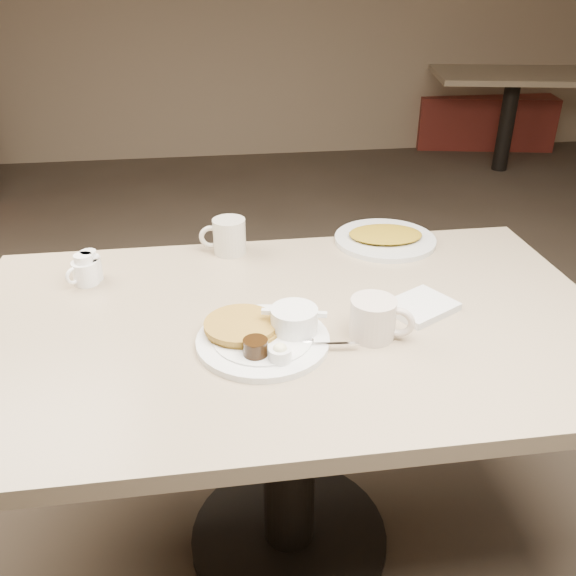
{
  "coord_description": "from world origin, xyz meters",
  "views": [
    {
      "loc": [
        -0.17,
        -1.17,
        1.47
      ],
      "look_at": [
        0.0,
        0.02,
        0.82
      ],
      "focal_mm": 37.44,
      "sensor_mm": 36.0,
      "label": 1
    }
  ],
  "objects": [
    {
      "name": "room",
      "position": [
        0.0,
        0.0,
        1.4
      ],
      "size": [
        7.04,
        8.04,
        2.84
      ],
      "color": "#4C3F33",
      "rests_on": "ground"
    },
    {
      "name": "diner_table",
      "position": [
        0.0,
        0.0,
        0.58
      ],
      "size": [
        1.5,
        0.9,
        0.75
      ],
      "color": "tan",
      "rests_on": "ground"
    },
    {
      "name": "main_plate",
      "position": [
        -0.06,
        -0.09,
        0.77
      ],
      "size": [
        0.37,
        0.35,
        0.07
      ],
      "color": "silver",
      "rests_on": "diner_table"
    },
    {
      "name": "coffee_mug_near",
      "position": [
        0.17,
        -0.1,
        0.8
      ],
      "size": [
        0.15,
        0.13,
        0.09
      ],
      "color": "beige",
      "rests_on": "diner_table"
    },
    {
      "name": "napkin",
      "position": [
        0.31,
        -0.0,
        0.76
      ],
      "size": [
        0.19,
        0.18,
        0.02
      ],
      "color": "silver",
      "rests_on": "diner_table"
    },
    {
      "name": "coffee_mug_far",
      "position": [
        -0.12,
        0.38,
        0.8
      ],
      "size": [
        0.13,
        0.1,
        0.1
      ],
      "color": "beige",
      "rests_on": "diner_table"
    },
    {
      "name": "creamer_left",
      "position": [
        -0.49,
        0.25,
        0.79
      ],
      "size": [
        0.09,
        0.09,
        0.08
      ],
      "color": "white",
      "rests_on": "diner_table"
    },
    {
      "name": "creamer_right",
      "position": [
        -0.48,
        0.27,
        0.79
      ],
      "size": [
        0.07,
        0.06,
        0.08
      ],
      "color": "silver",
      "rests_on": "diner_table"
    },
    {
      "name": "hash_plate",
      "position": [
        0.34,
        0.39,
        0.76
      ],
      "size": [
        0.32,
        0.32,
        0.04
      ],
      "color": "beige",
      "rests_on": "diner_table"
    },
    {
      "name": "booth_back_right",
      "position": [
        2.33,
        3.98,
        0.41
      ],
      "size": [
        1.43,
        1.59,
        1.12
      ],
      "color": "maroon",
      "rests_on": "ground"
    }
  ]
}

